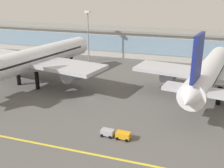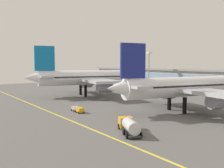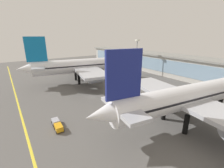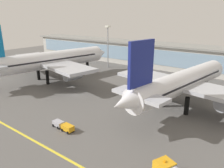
% 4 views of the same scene
% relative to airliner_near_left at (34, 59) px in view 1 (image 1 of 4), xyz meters
% --- Properties ---
extents(ground_plane, '(209.29, 209.29, 0.00)m').
position_rel_airliner_near_left_xyz_m(ground_plane, '(19.27, -6.01, -7.43)').
color(ground_plane, '#5B5956').
extents(taxiway_centreline_stripe, '(167.43, 0.50, 0.01)m').
position_rel_airliner_near_left_xyz_m(taxiway_centreline_stripe, '(19.27, -28.01, -7.42)').
color(taxiway_centreline_stripe, yellow).
rests_on(taxiway_centreline_stripe, ground).
extents(terminal_building, '(152.49, 14.00, 16.11)m').
position_rel_airliner_near_left_xyz_m(terminal_building, '(21.32, 44.20, -1.56)').
color(terminal_building, beige).
rests_on(terminal_building, ground).
extents(airliner_near_left, '(43.92, 52.98, 20.29)m').
position_rel_airliner_near_left_xyz_m(airliner_near_left, '(0.00, 0.00, 0.00)').
color(airliner_near_left, black).
rests_on(airliner_near_left, ground).
extents(airliner_near_right, '(37.90, 48.00, 18.51)m').
position_rel_airliner_near_left_xyz_m(airliner_near_right, '(46.90, 4.10, -0.65)').
color(airliner_near_right, black).
rests_on(airliner_near_right, ground).
extents(baggage_tug_near, '(5.67, 1.97, 1.40)m').
position_rel_airliner_near_left_xyz_m(baggage_tug_near, '(31.34, -21.64, -6.63)').
color(baggage_tug_near, black).
rests_on(baggage_tug_near, ground).
extents(apron_light_mast_east, '(1.80, 1.80, 18.71)m').
position_rel_airliner_near_left_xyz_m(apron_light_mast_east, '(4.11, 29.25, 5.26)').
color(apron_light_mast_east, gray).
rests_on(apron_light_mast_east, ground).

